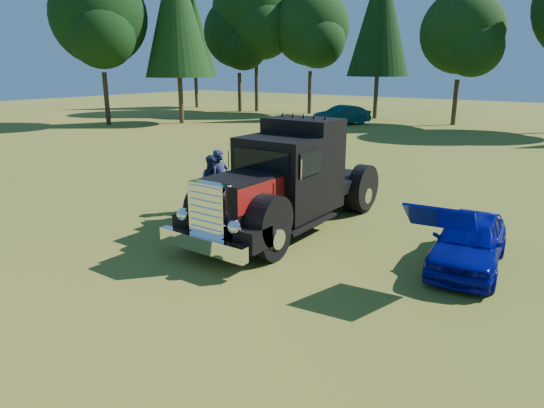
{
  "coord_description": "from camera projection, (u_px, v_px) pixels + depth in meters",
  "views": [
    {
      "loc": [
        6.7,
        -9.58,
        4.39
      ],
      "look_at": [
        -0.2,
        0.02,
        1.02
      ],
      "focal_mm": 32.0,
      "sensor_mm": 36.0,
      "label": 1
    }
  ],
  "objects": [
    {
      "name": "ground",
      "position": [
        278.0,
        244.0,
        12.45
      ],
      "size": [
        120.0,
        120.0,
        0.0
      ],
      "primitive_type": "plane",
      "color": "#455E1B",
      "rests_on": "ground"
    },
    {
      "name": "treeline",
      "position": [
        432.0,
        16.0,
        35.23
      ],
      "size": [
        72.1,
        24.04,
        13.84
      ],
      "color": "#2D2116",
      "rests_on": "ground"
    },
    {
      "name": "spectator_far",
      "position": [
        214.0,
        184.0,
        14.95
      ],
      "size": [
        1.1,
        1.04,
        1.79
      ],
      "primitive_type": "imported",
      "rotation": [
        0.0,
        0.0,
        0.59
      ],
      "color": "#1D2A44",
      "rests_on": "ground"
    },
    {
      "name": "distant_teal_car",
      "position": [
        342.0,
        115.0,
        37.63
      ],
      "size": [
        3.6,
        4.65,
        1.47
      ],
      "primitive_type": "imported",
      "rotation": [
        0.0,
        0.0,
        -0.53
      ],
      "color": "#0A2F41",
      "rests_on": "ground"
    },
    {
      "name": "diamond_t_truck",
      "position": [
        285.0,
        184.0,
        13.25
      ],
      "size": [
        3.3,
        7.16,
        3.0
      ],
      "color": "black",
      "rests_on": "ground"
    },
    {
      "name": "hotrod_coupe",
      "position": [
        469.0,
        241.0,
        10.85
      ],
      "size": [
        1.85,
        4.09,
        1.89
      ],
      "color": "#0B08AF",
      "rests_on": "ground"
    },
    {
      "name": "spectator_near",
      "position": [
        220.0,
        181.0,
        15.05
      ],
      "size": [
        0.52,
        0.74,
        1.93
      ],
      "primitive_type": "imported",
      "rotation": [
        0.0,
        0.0,
        1.49
      ],
      "color": "navy",
      "rests_on": "ground"
    }
  ]
}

